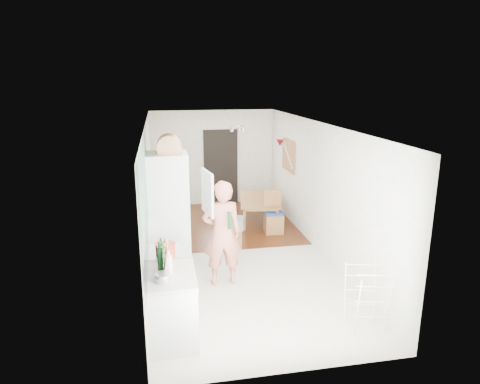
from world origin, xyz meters
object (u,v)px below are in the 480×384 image
object	(u,v)px
dining_chair	(274,213)
drying_rack	(366,299)
person	(222,224)
stool	(233,237)
dining_table	(261,212)

from	to	relation	value
dining_chair	drying_rack	world-z (taller)	dining_chair
drying_rack	dining_chair	bearing A→B (deg)	107.99
person	dining_chair	distance (m)	2.65
person	drying_rack	distance (m)	2.46
person	stool	bearing A→B (deg)	-107.62
stool	drying_rack	distance (m)	3.40
dining_table	drying_rack	bearing A→B (deg)	-165.04
dining_chair	drying_rack	bearing A→B (deg)	-83.42
dining_chair	stool	xyz separation A→B (m)	(-1.02, -0.68, -0.24)
dining_chair	drying_rack	size ratio (longest dim) A/B	1.04
dining_table	drying_rack	xyz separation A→B (m)	(0.35, -4.62, 0.21)
person	dining_chair	world-z (taller)	person
dining_table	drying_rack	world-z (taller)	drying_rack
person	stool	xyz separation A→B (m)	(0.42, 1.46, -0.81)
dining_chair	person	bearing A→B (deg)	-121.06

